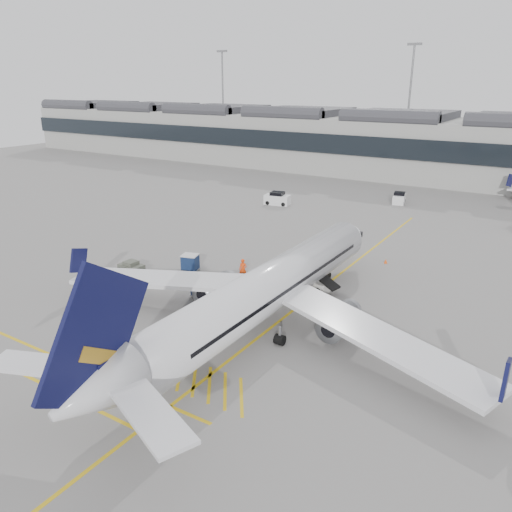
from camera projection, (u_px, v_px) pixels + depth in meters
The scene contains 17 objects.
ground at pixel (159, 305), 41.99m from camera, with size 220.00×220.00×0.00m, color gray.
terminal at pixel (410, 144), 97.38m from camera, with size 200.00×20.45×12.40m.
light_masts at pixel (425, 98), 106.68m from camera, with size 113.00×0.60×25.45m.
apron_markings at pixel (318, 291), 44.95m from camera, with size 0.25×60.00×0.01m, color gold.
airliner_main at pixel (264, 291), 37.41m from camera, with size 34.93×38.15×10.15m.
belt_loader at pixel (309, 279), 45.93m from camera, with size 5.35×2.54×2.12m.
baggage_cart_a at pixel (252, 292), 42.50m from camera, with size 1.89×1.75×1.61m.
baggage_cart_b at pixel (242, 288), 43.07m from camera, with size 1.97×1.72×1.83m.
baggage_cart_c at pixel (201, 288), 43.15m from camera, with size 1.93×1.75×1.68m.
baggage_cart_d at pixel (190, 262), 49.29m from camera, with size 1.94×1.75×1.72m.
ramp_agent_a at pixel (243, 269), 47.23m from camera, with size 0.73×0.48×2.01m, color #F8400D.
ramp_agent_b at pixel (204, 283), 44.05m from camera, with size 0.96×0.74×1.97m, color #DE580B.
pushback_tug at pixel (131, 268), 48.61m from camera, with size 2.48×1.61×1.35m.
safety_cone_nose at pixel (386, 261), 51.64m from camera, with size 0.34×0.34×0.48m, color #F24C0A.
safety_cone_engine at pixel (367, 338), 36.16m from camera, with size 0.38×0.38×0.53m, color #F24C0A.
service_van_left at pixel (277, 199), 76.01m from camera, with size 4.06×2.51×1.95m.
service_van_mid at pixel (399, 198), 76.86m from camera, with size 2.30×3.63×1.73m.
Camera 1 is at (27.26, -28.01, 17.87)m, focal length 35.00 mm.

